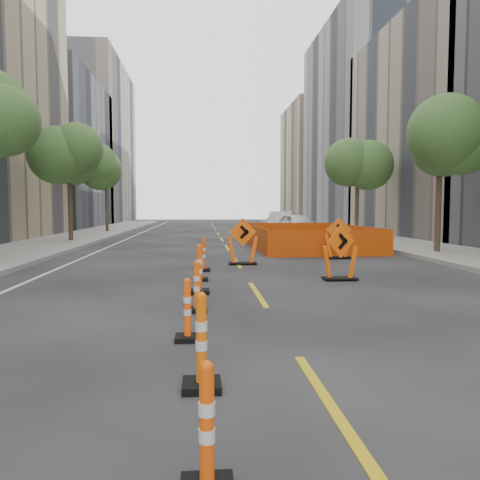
{
  "coord_description": "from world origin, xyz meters",
  "views": [
    {
      "loc": [
        -1.26,
        -6.36,
        1.95
      ],
      "look_at": [
        -0.25,
        5.74,
        1.1
      ],
      "focal_mm": 35.0,
      "sensor_mm": 36.0,
      "label": 1
    }
  ],
  "objects": [
    {
      "name": "channelizer_2",
      "position": [
        -1.26,
        -1.45,
        0.53
      ],
      "size": [
        0.42,
        0.42,
        1.06
      ],
      "primitive_type": null,
      "color": "#DF5D09",
      "rests_on": "ground"
    },
    {
      "name": "chevron_sign_center",
      "position": [
        2.45,
        5.82,
        0.75
      ],
      "size": [
        1.16,
        0.96,
        1.5
      ],
      "primitive_type": null,
      "rotation": [
        0.0,
        0.0,
        0.43
      ],
      "color": "#FF5B0A",
      "rests_on": "ground"
    },
    {
      "name": "tree_l_d",
      "position": [
        -8.4,
        30.0,
        4.53
      ],
      "size": [
        2.8,
        2.8,
        5.95
      ],
      "color": "#382B1E",
      "rests_on": "ground"
    },
    {
      "name": "parked_car_mid",
      "position": [
        5.02,
        29.81,
        0.82
      ],
      "size": [
        3.25,
        5.24,
        1.63
      ],
      "primitive_type": "imported",
      "rotation": [
        0.0,
        0.0,
        -0.33
      ],
      "color": "#B5B5BB",
      "rests_on": "ground"
    },
    {
      "name": "channelizer_3",
      "position": [
        -1.46,
        0.42,
        0.46
      ],
      "size": [
        0.36,
        0.36,
        0.92
      ],
      "primitive_type": null,
      "color": "#FE4F0A",
      "rests_on": "ground"
    },
    {
      "name": "tree_r_c",
      "position": [
        8.4,
        22.0,
        4.53
      ],
      "size": [
        2.8,
        2.8,
        5.95
      ],
      "color": "#382B1E",
      "rests_on": "ground"
    },
    {
      "name": "bld_right_c",
      "position": [
        17.0,
        23.8,
        7.0
      ],
      "size": [
        12.0,
        16.0,
        14.0
      ],
      "primitive_type": "cube",
      "color": "gray",
      "rests_on": "ground"
    },
    {
      "name": "parked_car_far",
      "position": [
        5.82,
        35.43,
        0.74
      ],
      "size": [
        3.5,
        5.47,
        1.48
      ],
      "primitive_type": "imported",
      "rotation": [
        0.0,
        0.0,
        -0.31
      ],
      "color": "black",
      "rests_on": "ground"
    },
    {
      "name": "sidewalk_right",
      "position": [
        9.0,
        12.0,
        0.07
      ],
      "size": [
        4.0,
        90.0,
        0.15
      ],
      "primitive_type": "cube",
      "color": "gray",
      "rests_on": "ground"
    },
    {
      "name": "safety_fence",
      "position": [
        3.79,
        15.85,
        0.53
      ],
      "size": [
        5.13,
        8.61,
        1.07
      ],
      "primitive_type": null,
      "rotation": [
        0.0,
        0.0,
        0.01
      ],
      "color": "#F75A0D",
      "rests_on": "ground"
    },
    {
      "name": "chevron_sign_right",
      "position": [
        3.93,
        10.93,
        0.78
      ],
      "size": [
        1.11,
        0.74,
        1.57
      ],
      "primitive_type": null,
      "rotation": [
        0.0,
        0.0,
        -0.12
      ],
      "color": "#D85209",
      "rests_on": "ground"
    },
    {
      "name": "parked_car_near",
      "position": [
        5.18,
        24.43,
        0.79
      ],
      "size": [
        2.79,
        4.9,
        1.57
      ],
      "primitive_type": "imported",
      "rotation": [
        0.0,
        0.0,
        0.21
      ],
      "color": "white",
      "rests_on": "ground"
    },
    {
      "name": "ground_plane",
      "position": [
        0.0,
        0.0,
        0.0
      ],
      "size": [
        140.0,
        140.0,
        0.0
      ],
      "primitive_type": "plane",
      "color": "black"
    },
    {
      "name": "tree_r_b",
      "position": [
        8.4,
        12.0,
        4.53
      ],
      "size": [
        2.8,
        2.8,
        5.95
      ],
      "color": "#382B1E",
      "rests_on": "ground"
    },
    {
      "name": "chevron_sign_left",
      "position": [
        0.15,
        9.45,
        0.8
      ],
      "size": [
        1.18,
        0.87,
        1.59
      ],
      "primitive_type": null,
      "rotation": [
        0.0,
        0.0,
        0.24
      ],
      "color": "#FF5A0A",
      "rests_on": "ground"
    },
    {
      "name": "bld_left_d",
      "position": [
        -17.0,
        39.2,
        7.0
      ],
      "size": [
        12.0,
        16.0,
        14.0
      ],
      "primitive_type": "cube",
      "color": "#4C4C51",
      "rests_on": "ground"
    },
    {
      "name": "channelizer_5",
      "position": [
        -1.3,
        4.15,
        0.56
      ],
      "size": [
        0.44,
        0.44,
        1.12
      ],
      "primitive_type": null,
      "color": "#FF4B0A",
      "rests_on": "ground"
    },
    {
      "name": "channelizer_6",
      "position": [
        -1.26,
        6.02,
        0.48
      ],
      "size": [
        0.38,
        0.38,
        0.95
      ],
      "primitive_type": null,
      "color": "#E35709",
      "rests_on": "ground"
    },
    {
      "name": "bld_right_d",
      "position": [
        17.0,
        40.2,
        10.0
      ],
      "size": [
        12.0,
        18.0,
        20.0
      ],
      "primitive_type": "cube",
      "color": "gray",
      "rests_on": "ground"
    },
    {
      "name": "bld_left_e",
      "position": [
        -17.0,
        55.6,
        10.0
      ],
      "size": [
        12.0,
        20.0,
        20.0
      ],
      "primitive_type": "cube",
      "color": "gray",
      "rests_on": "ground"
    },
    {
      "name": "channelizer_4",
      "position": [
        -1.35,
        2.29,
        0.48
      ],
      "size": [
        0.38,
        0.38,
        0.97
      ],
      "primitive_type": null,
      "color": "#F8560A",
      "rests_on": "ground"
    },
    {
      "name": "channelizer_7",
      "position": [
        -1.19,
        7.89,
        0.52
      ],
      "size": [
        0.41,
        0.41,
        1.03
      ],
      "primitive_type": null,
      "color": "#F3440A",
      "rests_on": "ground"
    },
    {
      "name": "channelizer_1",
      "position": [
        -1.23,
        -3.32,
        0.47
      ],
      "size": [
        0.37,
        0.37,
        0.93
      ],
      "primitive_type": null,
      "color": "#E44C09",
      "rests_on": "ground"
    },
    {
      "name": "tree_l_c",
      "position": [
        -8.4,
        20.0,
        4.53
      ],
      "size": [
        2.8,
        2.8,
        5.95
      ],
      "color": "#382B1E",
      "rests_on": "ground"
    },
    {
      "name": "bld_right_e",
      "position": [
        17.0,
        58.6,
        8.0
      ],
      "size": [
        12.0,
        14.0,
        16.0
      ],
      "primitive_type": "cube",
      "color": "tan",
      "rests_on": "ground"
    }
  ]
}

